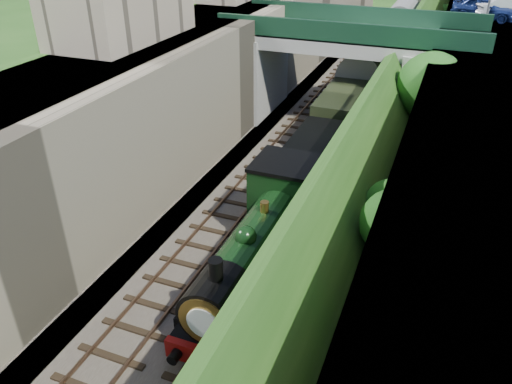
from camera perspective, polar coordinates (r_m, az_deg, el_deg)
trackbed at (r=31.70m, az=7.67°, el=5.54°), size 10.00×90.00×0.20m
retaining_wall at (r=32.12m, az=-1.66°, el=12.61°), size 1.00×90.00×7.00m
street_plateau_left at (r=33.59m, az=-7.31°, el=13.17°), size 6.00×90.00×7.00m
street_plateau_right at (r=30.01m, az=26.01°, el=7.56°), size 8.00×90.00×6.25m
embankment_slope at (r=29.74m, az=17.10°, el=8.12°), size 4.20×90.00×6.36m
track_left at (r=32.12m, az=4.22°, el=6.35°), size 2.50×90.00×0.20m
track_right at (r=31.41m, az=9.81°, el=5.42°), size 2.50×90.00×0.20m
road_bridge at (r=33.88m, az=11.50°, el=13.98°), size 16.00×6.40×7.25m
tree at (r=28.51m, az=19.56°, el=11.10°), size 3.60×3.80×6.60m
car_blue at (r=39.41m, az=24.81°, el=18.53°), size 4.72×3.21×1.49m
car_silver at (r=40.14m, az=26.78°, el=18.33°), size 4.91×3.77×1.55m
locomotive at (r=18.94m, az=0.76°, el=-6.07°), size 3.10×10.23×3.83m
tender at (r=25.11m, az=6.76°, el=2.66°), size 2.70×6.00×3.05m
coach_front at (r=36.43m, az=12.26°, el=11.67°), size 2.90×18.00×3.70m
coach_middle at (r=54.51m, az=16.14°, el=17.14°), size 2.90×18.00×3.70m
coach_rear at (r=72.96m, az=18.15°, el=19.84°), size 2.90×18.00×3.70m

